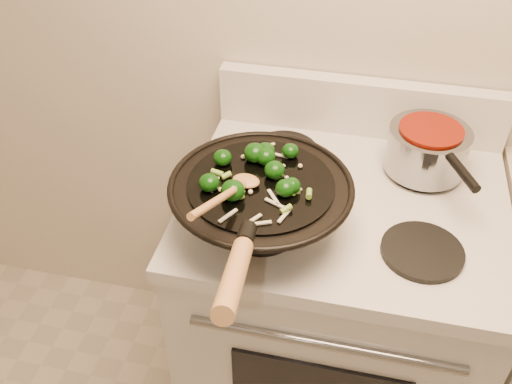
# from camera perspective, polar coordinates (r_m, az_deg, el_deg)

# --- Properties ---
(stove) EXTENTS (0.78, 0.67, 1.08)m
(stove) POSITION_cam_1_polar(r_m,az_deg,el_deg) (1.73, 7.47, -11.95)
(stove) COLOR silver
(stove) RESTS_ON ground
(wok) EXTENTS (0.40, 0.67, 0.27)m
(wok) POSITION_cam_1_polar(r_m,az_deg,el_deg) (1.25, 0.46, -1.12)
(wok) COLOR black
(wok) RESTS_ON stove
(stirfry) EXTENTS (0.24, 0.30, 0.04)m
(stirfry) POSITION_cam_1_polar(r_m,az_deg,el_deg) (1.23, 0.07, 2.27)
(stirfry) COLOR #0B3508
(stirfry) RESTS_ON wok
(wooden_spoon) EXTENTS (0.08, 0.27, 0.11)m
(wooden_spoon) POSITION_cam_1_polar(r_m,az_deg,el_deg) (1.14, -2.43, 0.15)
(wooden_spoon) COLOR #B17B46
(wooden_spoon) RESTS_ON wok
(saucepan) EXTENTS (0.20, 0.31, 0.12)m
(saucepan) POSITION_cam_1_polar(r_m,az_deg,el_deg) (1.49, 16.78, 4.15)
(saucepan) COLOR gray
(saucepan) RESTS_ON stove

